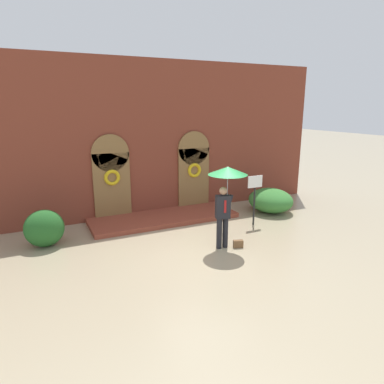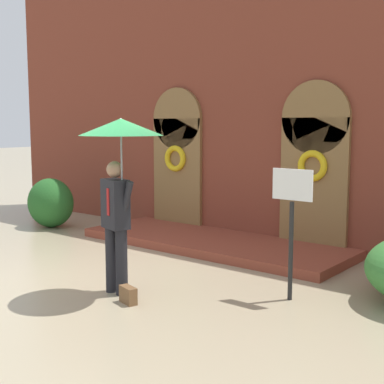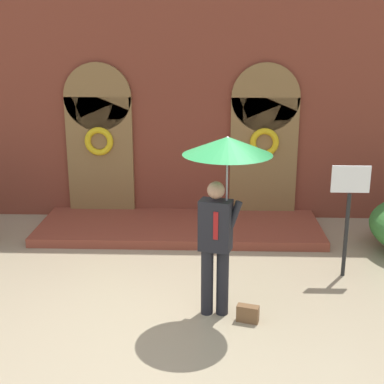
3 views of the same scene
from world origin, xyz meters
TOP-DOWN VIEW (x-y plane):
  - ground_plane at (0.00, 0.00)m, footprint 80.00×80.00m
  - building_facade at (-0.00, 4.15)m, footprint 14.00×2.30m
  - person_with_umbrella at (0.73, 0.02)m, footprint 1.10×1.10m
  - handbag at (1.06, -0.18)m, footprint 0.30×0.19m
  - sign_post at (2.60, 1.25)m, footprint 0.56×0.06m
  - shrub_left at (-3.96, 2.33)m, footprint 1.11×0.93m

SIDE VIEW (x-z plane):
  - ground_plane at x=0.00m, z-range 0.00..0.00m
  - handbag at x=1.06m, z-range 0.00..0.22m
  - shrub_left at x=-3.96m, z-range 0.00..1.09m
  - sign_post at x=2.60m, z-range 0.30..2.02m
  - person_with_umbrella at x=0.73m, z-range 0.73..3.09m
  - building_facade at x=0.00m, z-range -0.12..5.48m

